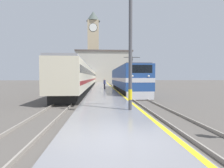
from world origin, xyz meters
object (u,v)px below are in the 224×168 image
object	(u,v)px
person_on_platform	(105,84)
clock_tower	(93,45)
locomotive_train	(126,79)
passenger_train	(86,78)
catenary_mast	(133,39)

from	to	relation	value
person_on_platform	clock_tower	distance (m)	51.22
person_on_platform	locomotive_train	bearing A→B (deg)	-33.24
passenger_train	clock_tower	world-z (taller)	clock_tower
catenary_mast	passenger_train	bearing A→B (deg)	99.53
locomotive_train	person_on_platform	xyz separation A→B (m)	(-3.20, 2.10, -0.69)
locomotive_train	passenger_train	size ratio (longest dim) A/B	0.37
catenary_mast	person_on_platform	xyz separation A→B (m)	(-1.13, 18.43, -3.23)
passenger_train	person_on_platform	bearing A→B (deg)	-70.60
passenger_train	person_on_platform	xyz separation A→B (m)	(3.76, -10.66, -0.93)
catenary_mast	person_on_platform	bearing A→B (deg)	93.50
person_on_platform	clock_tower	bearing A→B (deg)	94.17
passenger_train	catenary_mast	bearing A→B (deg)	-80.47
passenger_train	clock_tower	bearing A→B (deg)	89.71
person_on_platform	clock_tower	size ratio (longest dim) A/B	0.05
locomotive_train	person_on_platform	distance (m)	3.89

